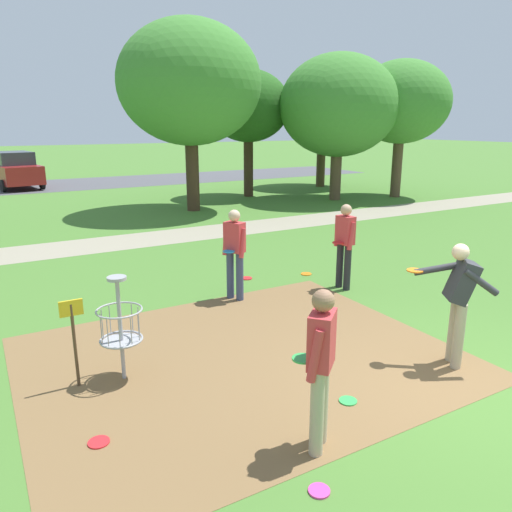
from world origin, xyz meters
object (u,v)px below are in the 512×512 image
Objects in this scene: player_throwing at (321,361)px; player_waiting_left at (235,249)px; frisbee_scattered_a at (99,442)px; parked_car_leftmost at (15,170)px; tree_mid_right at (189,84)px; tree_mid_left at (402,103)px; frisbee_near_basket at (306,274)px; player_foreground_watching at (459,297)px; player_waiting_right at (345,242)px; frisbee_far_left at (348,401)px; frisbee_by_tee at (319,491)px; tree_mid_center at (339,106)px; frisbee_mid_grass at (247,278)px; disc_golf_basket at (115,325)px; tree_near_right at (323,112)px; tree_far_left at (248,107)px.

player_waiting_left is at bearing 73.30° from player_throwing.
frisbee_scattered_a is 23.59m from parked_car_leftmost.
tree_mid_right is (6.40, 12.69, 4.60)m from frisbee_scattered_a.
tree_mid_left reaches higher than frisbee_scattered_a.
frisbee_near_basket is at bearing 35.28° from frisbee_scattered_a.
tree_mid_right is (1.76, 13.33, 3.62)m from player_foreground_watching.
player_waiting_right is 4.34m from frisbee_far_left.
player_throwing is at bearing -106.70° from player_waiting_left.
tree_mid_right reaches higher than frisbee_by_tee.
player_waiting_right is (0.77, 3.28, -0.02)m from player_foreground_watching.
frisbee_scattered_a is at bearing 166.24° from frisbee_far_left.
frisbee_scattered_a is 0.04× the size of tree_mid_center.
frisbee_mid_grass is at bearing -105.50° from tree_mid_right.
frisbee_by_tee is 0.90× the size of frisbee_scattered_a.
parked_car_leftmost is at bearing 88.54° from disc_golf_basket.
tree_near_right is (13.56, 17.97, 3.78)m from frisbee_by_tee.
player_waiting_right reaches higher than frisbee_near_basket.
player_foreground_watching is at bearing -24.43° from disc_golf_basket.
frisbee_far_left is at bearing -97.03° from player_waiting_left.
disc_golf_basket is 0.23× the size of tree_mid_center.
tree_mid_center is (7.55, 8.45, 3.92)m from frisbee_near_basket.
frisbee_scattered_a is (-5.32, -3.77, 0.00)m from frisbee_near_basket.
tree_mid_center is (8.23, 12.86, 2.95)m from player_foreground_watching.
tree_mid_center is at bearing 52.11° from player_waiting_right.
frisbee_scattered_a is at bearing -116.76° from tree_mid_right.
tree_mid_right is (-6.47, 0.47, 0.67)m from tree_mid_center.
player_throwing is (-2.70, -0.54, -0.02)m from player_foreground_watching.
tree_near_right reaches higher than player_foreground_watching.
tree_mid_left is (15.77, 11.51, 4.09)m from frisbee_scattered_a.
tree_mid_center is at bearing 41.72° from disc_golf_basket.
tree_near_right is 1.02× the size of tree_far_left.
tree_mid_center is 6.52m from tree_mid_right.
player_throwing is 0.39× the size of parked_car_leftmost.
frisbee_scattered_a is at bearing -136.49° from tree_mid_center.
tree_mid_left is 19.23m from parked_car_leftmost.
tree_mid_center reaches higher than frisbee_by_tee.
frisbee_far_left is at bearing 40.55° from frisbee_by_tee.
tree_mid_center is 3.93m from tree_far_left.
player_foreground_watching is at bearing 19.07° from frisbee_by_tee.
tree_mid_right is at bearing -148.03° from tree_far_left.
player_foreground_watching is 4.78m from frisbee_scattered_a.
tree_mid_right is (3.63, 13.37, 4.60)m from frisbee_far_left.
tree_mid_center reaches higher than parked_car_leftmost.
parked_car_leftmost is (-11.76, 11.33, -3.01)m from tree_mid_center.
frisbee_far_left is 24.30m from parked_car_leftmost.
frisbee_mid_grass is 4.99m from frisbee_far_left.
disc_golf_basket is 0.20× the size of tree_mid_right.
tree_mid_right is (3.16, 9.53, 3.64)m from player_waiting_left.
frisbee_far_left is at bearing -40.43° from disc_golf_basket.
frisbee_mid_grass and frisbee_far_left have the same top height.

